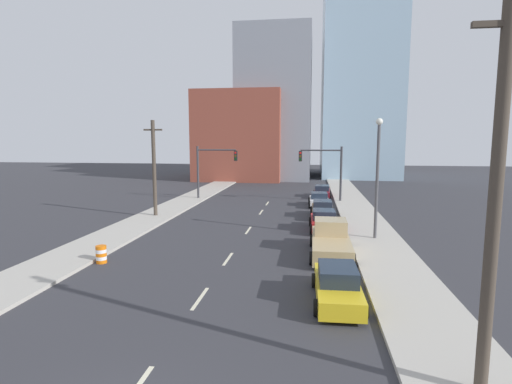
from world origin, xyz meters
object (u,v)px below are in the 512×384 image
(sedan_yellow, at_px, (337,285))
(sedan_red, at_px, (324,221))
(utility_pole_left_mid, at_px, (154,168))
(traffic_barrel, at_px, (101,254))
(traffic_signal_left, at_px, (210,165))
(sedan_white, at_px, (319,200))
(sedan_brown, at_px, (322,210))
(pickup_truck_tan, at_px, (331,241))
(traffic_signal_right, at_px, (328,166))
(utility_pole_right_near, at_px, (495,201))
(sedan_maroon, at_px, (322,192))
(street_lamp, at_px, (377,170))

(sedan_yellow, height_order, sedan_red, sedan_red)
(utility_pole_left_mid, relative_size, traffic_barrel, 8.66)
(traffic_signal_left, relative_size, sedan_yellow, 1.24)
(utility_pole_left_mid, height_order, sedan_white, utility_pole_left_mid)
(sedan_brown, bearing_deg, pickup_truck_tan, -89.83)
(traffic_signal_right, xyz_separation_m, sedan_red, (-0.78, -13.70, -3.16))
(traffic_signal_right, bearing_deg, pickup_truck_tan, -91.62)
(utility_pole_right_near, height_order, sedan_maroon, utility_pole_right_near)
(traffic_signal_right, distance_m, sedan_white, 4.38)
(traffic_signal_right, distance_m, pickup_truck_tan, 20.19)
(traffic_signal_right, distance_m, sedan_maroon, 4.95)
(street_lamp, relative_size, sedan_red, 1.85)
(utility_pole_right_near, xyz_separation_m, traffic_barrel, (-15.53, 9.27, -4.66))
(utility_pole_right_near, bearing_deg, traffic_signal_right, 94.69)
(sedan_brown, bearing_deg, sedan_red, -91.10)
(sedan_red, bearing_deg, traffic_signal_right, 85.34)
(sedan_maroon, bearing_deg, pickup_truck_tan, -87.74)
(traffic_signal_left, height_order, street_lamp, street_lamp)
(utility_pole_left_mid, bearing_deg, traffic_signal_left, 78.90)
(utility_pole_right_near, distance_m, sedan_white, 30.27)
(traffic_barrel, xyz_separation_m, sedan_yellow, (12.27, -3.47, 0.20))
(traffic_signal_right, relative_size, pickup_truck_tan, 0.98)
(sedan_brown, height_order, sedan_maroon, sedan_brown)
(traffic_signal_left, relative_size, street_lamp, 0.74)
(sedan_brown, xyz_separation_m, sedan_maroon, (0.26, 12.32, -0.04))
(utility_pole_left_mid, bearing_deg, traffic_signal_right, 35.24)
(traffic_signal_left, relative_size, sedan_red, 1.37)
(utility_pole_right_near, height_order, pickup_truck_tan, utility_pole_right_near)
(traffic_signal_left, bearing_deg, traffic_barrel, -89.98)
(traffic_signal_left, height_order, utility_pole_left_mid, utility_pole_left_mid)
(traffic_signal_left, xyz_separation_m, sedan_white, (11.93, -2.83, -3.21))
(street_lamp, distance_m, sedan_white, 14.37)
(pickup_truck_tan, bearing_deg, sedan_maroon, 89.88)
(utility_pole_left_mid, bearing_deg, pickup_truck_tan, -33.16)
(sedan_brown, bearing_deg, sedan_yellow, -90.27)
(street_lamp, height_order, sedan_maroon, street_lamp)
(pickup_truck_tan, bearing_deg, traffic_signal_right, 88.44)
(utility_pole_left_mid, distance_m, sedan_yellow, 21.92)
(sedan_red, height_order, sedan_maroon, sedan_red)
(traffic_barrel, xyz_separation_m, pickup_truck_tan, (12.30, 3.32, 0.32))
(street_lamp, distance_m, pickup_truck_tan, 6.18)
(sedan_white, bearing_deg, sedan_maroon, 84.84)
(utility_pole_right_near, bearing_deg, sedan_brown, 98.14)
(utility_pole_right_near, distance_m, sedan_maroon, 36.67)
(sedan_red, bearing_deg, traffic_barrel, -143.02)
(pickup_truck_tan, height_order, sedan_brown, pickup_truck_tan)
(traffic_signal_left, distance_m, sedan_yellow, 29.60)
(traffic_signal_left, height_order, sedan_white, traffic_signal_left)
(pickup_truck_tan, distance_m, sedan_white, 17.13)
(traffic_barrel, bearing_deg, sedan_yellow, -15.77)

